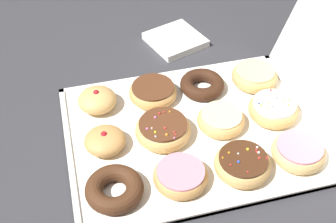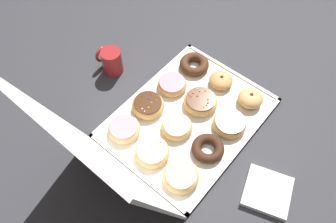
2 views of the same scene
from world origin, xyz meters
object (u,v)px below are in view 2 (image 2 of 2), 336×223
coffee_mug (111,60)px  napkin_stack (267,192)px  jelly_filled_donut_0 (250,98)px  chocolate_cake_ring_donut_2 (194,64)px  sprinkle_donut_8 (148,105)px  sprinkle_donut_10 (153,153)px  glazed_ring_donut_9 (181,176)px  glazed_ring_donut_7 (176,126)px  sprinkle_donut_4 (200,102)px  pink_frosted_donut_5 (172,84)px  chocolate_cake_ring_donut_6 (208,148)px  jelly_filled_donut_1 (221,80)px  chocolate_frosted_donut_3 (229,124)px  pink_frosted_donut_11 (124,129)px  donut_box (188,118)px

coffee_mug → napkin_stack: (-0.72, 0.05, -0.04)m
jelly_filled_donut_0 → chocolate_cake_ring_donut_2: jelly_filled_donut_0 is taller
sprinkle_donut_8 → sprinkle_donut_10: 0.19m
sprinkle_donut_8 → glazed_ring_donut_9: size_ratio=1.02×
glazed_ring_donut_7 → sprinkle_donut_4: bearing=-90.7°
pink_frosted_donut_5 → chocolate_cake_ring_donut_6: 0.29m
sprinkle_donut_4 → glazed_ring_donut_7: (0.00, 0.13, -0.00)m
jelly_filled_donut_0 → jelly_filled_donut_1: size_ratio=1.01×
glazed_ring_donut_7 → sprinkle_donut_10: (-0.01, 0.13, 0.00)m
chocolate_frosted_donut_3 → chocolate_cake_ring_donut_6: 0.12m
jelly_filled_donut_0 → pink_frosted_donut_11: size_ratio=0.80×
sprinkle_donut_10 → jelly_filled_donut_0: bearing=-108.1°
chocolate_cake_ring_donut_6 → jelly_filled_donut_1: bearing=-63.2°
sprinkle_donut_8 → pink_frosted_donut_11: bearing=91.1°
sprinkle_donut_10 → sprinkle_donut_8: bearing=-43.1°
chocolate_cake_ring_donut_2 → sprinkle_donut_8: bearing=88.5°
sprinkle_donut_10 → donut_box: bearing=-89.0°
coffee_mug → napkin_stack: coffee_mug is taller
jelly_filled_donut_1 → sprinkle_donut_4: (-0.00, 0.13, 0.00)m
pink_frosted_donut_5 → glazed_ring_donut_9: glazed_ring_donut_9 is taller
jelly_filled_donut_0 → chocolate_frosted_donut_3: jelly_filled_donut_0 is taller
jelly_filled_donut_0 → sprinkle_donut_4: bearing=44.0°
jelly_filled_donut_0 → pink_frosted_donut_11: 0.46m
glazed_ring_donut_7 → glazed_ring_donut_9: (-0.13, 0.13, 0.00)m
glazed_ring_donut_7 → sprinkle_donut_8: bearing=-1.0°
sprinkle_donut_4 → napkin_stack: (-0.36, 0.13, -0.02)m
sprinkle_donut_10 → pink_frosted_donut_11: sprinkle_donut_10 is taller
chocolate_cake_ring_donut_2 → sprinkle_donut_8: size_ratio=0.99×
jelly_filled_donut_0 → pink_frosted_donut_5: jelly_filled_donut_0 is taller
chocolate_cake_ring_donut_6 → napkin_stack: chocolate_cake_ring_donut_6 is taller
chocolate_frosted_donut_3 → sprinkle_donut_4: (0.13, -0.01, 0.00)m
jelly_filled_donut_1 → pink_frosted_donut_5: size_ratio=0.80×
jelly_filled_donut_0 → sprinkle_donut_8: 0.37m
sprinkle_donut_4 → sprinkle_donut_10: sprinkle_donut_4 is taller
glazed_ring_donut_9 → coffee_mug: bearing=-20.8°
jelly_filled_donut_1 → chocolate_frosted_donut_3: jelly_filled_donut_1 is taller
sprinkle_donut_4 → glazed_ring_donut_9: bearing=115.1°
donut_box → chocolate_cake_ring_donut_2: chocolate_cake_ring_donut_2 is taller
coffee_mug → sprinkle_donut_10: bearing=154.0°
sprinkle_donut_8 → napkin_stack: bearing=-179.3°
glazed_ring_donut_7 → pink_frosted_donut_11: (0.13, 0.12, 0.00)m
sprinkle_donut_8 → pink_frosted_donut_11: (-0.00, 0.13, -0.00)m
chocolate_cake_ring_donut_6 → sprinkle_donut_4: bearing=-45.2°
sprinkle_donut_10 → chocolate_cake_ring_donut_6: bearing=-134.4°
jelly_filled_donut_1 → coffee_mug: coffee_mug is taller
glazed_ring_donut_9 → napkin_stack: glazed_ring_donut_9 is taller
jelly_filled_donut_1 → napkin_stack: bearing=144.6°
donut_box → sprinkle_donut_4: 0.07m
chocolate_cake_ring_donut_2 → sprinkle_donut_10: sprinkle_donut_10 is taller
sprinkle_donut_8 → pink_frosted_donut_11: size_ratio=1.03×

